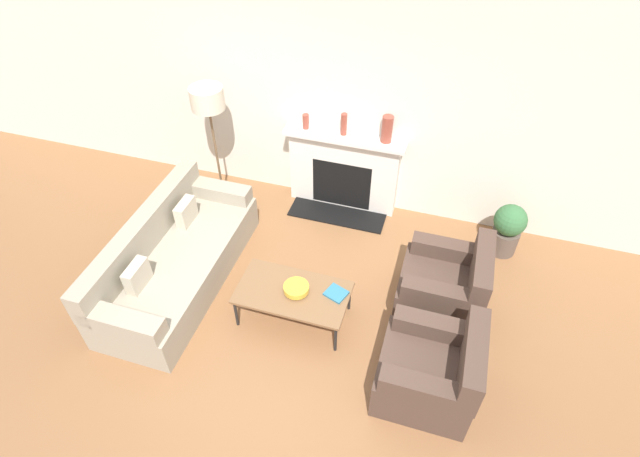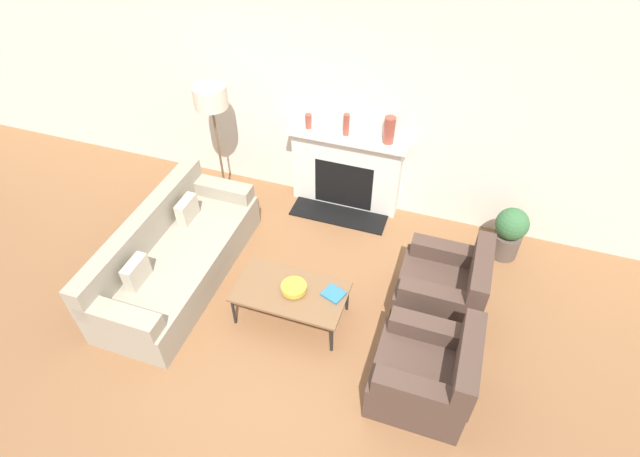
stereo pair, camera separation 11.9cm
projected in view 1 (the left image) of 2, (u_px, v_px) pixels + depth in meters
The scene contains 14 objects.
ground_plane at pixel (290, 347), 5.13m from camera, with size 18.00×18.00×0.00m, color brown.
wall_back at pixel (356, 103), 5.91m from camera, with size 18.00×0.06×2.90m.
fireplace at pixel (343, 172), 6.46m from camera, with size 1.53×0.59×1.08m.
couch at pixel (175, 260), 5.62m from camera, with size 0.95×2.30×0.83m.
armchair_near at pixel (432, 371), 4.56m from camera, with size 0.87×0.84×0.87m.
armchair_far at pixel (445, 286), 5.30m from camera, with size 0.87×0.84×0.87m.
coffee_table at pixel (293, 293), 5.15m from camera, with size 1.16×0.63×0.42m.
bowl at pixel (296, 288), 5.10m from camera, with size 0.26×0.26×0.08m.
book at pixel (336, 293), 5.10m from camera, with size 0.26×0.25×0.02m.
floor_lamp at pixel (209, 110), 5.96m from camera, with size 0.41×0.41×1.65m.
mantel_vase_left at pixel (306, 121), 6.13m from camera, with size 0.08×0.08×0.19m.
mantel_vase_center_left at pixel (344, 124), 6.00m from camera, with size 0.08×0.08×0.28m.
mantel_vase_center_right at pixel (387, 129), 5.87m from camera, with size 0.13×0.13×0.34m.
potted_plant at pixel (508, 228), 5.91m from camera, with size 0.38×0.38×0.68m.
Camera 1 is at (1.15, -2.69, 4.40)m, focal length 28.00 mm.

